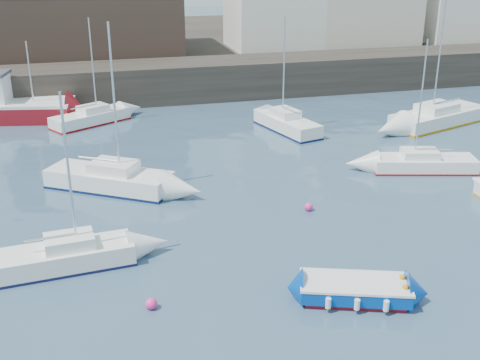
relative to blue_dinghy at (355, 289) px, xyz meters
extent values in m
cube|color=#28231E|center=(-1.98, 31.90, 1.08)|extent=(90.00, 5.00, 3.00)
cube|color=#28231E|center=(-1.98, 49.90, 0.98)|extent=(90.00, 32.00, 2.80)
cube|color=white|center=(29.02, 38.40, 6.13)|extent=(9.00, 7.00, 7.50)
cube|color=white|center=(9.02, 38.40, 5.63)|extent=(8.00, 7.00, 6.50)
cube|color=#3D2D26|center=(-7.98, 39.90, 5.88)|extent=(16.00, 10.00, 7.00)
cube|color=maroon|center=(0.00, 0.00, -0.33)|extent=(3.88, 2.59, 0.18)
cube|color=#003CA3|center=(0.00, 0.00, 0.00)|extent=(4.24, 2.88, 0.49)
cube|color=white|center=(0.00, 0.00, 0.29)|extent=(4.33, 2.94, 0.09)
cube|color=white|center=(0.00, 0.00, 0.08)|extent=(3.34, 2.15, 0.45)
cube|color=#C8B78A|center=(0.00, 0.00, 0.19)|extent=(0.65, 1.20, 0.07)
cylinder|color=white|center=(-0.63, 1.22, -0.03)|extent=(0.20, 0.20, 0.39)
cylinder|color=white|center=(-1.26, -0.55, -0.03)|extent=(0.20, 0.20, 0.39)
cylinder|color=white|center=(0.31, 0.88, -0.03)|extent=(0.20, 0.20, 0.39)
cylinder|color=white|center=(-0.31, -0.88, -0.03)|extent=(0.20, 0.20, 0.39)
cylinder|color=white|center=(1.26, 0.55, -0.03)|extent=(0.20, 0.20, 0.39)
cylinder|color=white|center=(0.63, -1.22, -0.03)|extent=(0.20, 0.20, 0.39)
cube|color=maroon|center=(-14.09, 28.40, 0.17)|extent=(9.11, 4.88, 1.19)
cube|color=white|center=(-14.09, 28.40, 0.87)|extent=(9.11, 4.88, 0.22)
cylinder|color=silver|center=(-12.51, 28.08, 3.14)|extent=(0.11, 0.11, 4.32)
cube|color=white|center=(-10.27, 5.09, 0.02)|extent=(5.60, 2.26, 0.89)
cube|color=#11143A|center=(-10.27, 5.09, -0.36)|extent=(5.66, 2.28, 0.12)
cube|color=white|center=(-10.00, 5.12, 0.72)|extent=(2.03, 1.49, 0.50)
cylinder|color=silver|center=(-9.72, 5.14, 3.61)|extent=(0.10, 0.10, 6.28)
cube|color=white|center=(-8.02, 13.10, 0.08)|extent=(6.77, 5.44, 1.00)
cube|color=#0B1C45|center=(-8.02, 13.10, -0.36)|extent=(6.84, 5.49, 0.13)
cube|color=white|center=(-7.74, 12.92, 0.86)|extent=(2.84, 2.62, 0.56)
cylinder|color=silver|center=(-7.46, 12.74, 4.42)|extent=(0.11, 0.11, 7.69)
cube|color=white|center=(9.55, 11.33, -0.02)|extent=(6.04, 3.28, 0.80)
cube|color=maroon|center=(9.55, 11.33, -0.37)|extent=(6.10, 3.31, 0.11)
cube|color=white|center=(9.27, 11.41, 0.60)|extent=(2.31, 1.86, 0.44)
cylinder|color=silver|center=(8.99, 11.48, 3.69)|extent=(0.09, 0.09, 6.62)
cube|color=white|center=(4.51, 20.69, 0.05)|extent=(3.34, 6.12, 0.95)
cube|color=#0A173E|center=(4.51, 20.69, -0.36)|extent=(3.37, 6.18, 0.13)
cube|color=white|center=(4.43, 20.97, 0.80)|extent=(1.89, 2.34, 0.53)
cylinder|color=silver|center=(4.35, 21.25, 3.88)|extent=(0.11, 0.11, 6.71)
cube|color=white|center=(15.54, 19.41, 0.09)|extent=(8.29, 4.99, 1.02)
cube|color=#C48A04|center=(15.54, 19.41, -0.35)|extent=(8.37, 5.04, 0.14)
cube|color=white|center=(15.17, 19.28, 0.87)|extent=(3.23, 2.70, 0.56)
cylinder|color=silver|center=(14.80, 19.15, 5.13)|extent=(0.11, 0.11, 9.08)
cube|color=white|center=(-8.61, 25.90, 0.01)|extent=(5.83, 4.49, 0.86)
cube|color=#950904|center=(-8.61, 25.90, -0.37)|extent=(5.89, 4.53, 0.11)
cube|color=white|center=(-8.36, 26.04, 0.67)|extent=(2.42, 2.20, 0.48)
cylinder|color=silver|center=(-8.12, 26.19, 3.71)|extent=(0.10, 0.10, 6.56)
sphere|color=#FF2D92|center=(-7.26, 1.30, -0.42)|extent=(0.43, 0.43, 0.43)
sphere|color=#FF2D92|center=(1.20, 7.80, -0.42)|extent=(0.42, 0.42, 0.42)
sphere|color=#FF2D92|center=(-8.50, 13.56, -0.42)|extent=(0.45, 0.45, 0.45)
camera|label=1|loc=(-8.86, -17.19, 11.79)|focal=45.00mm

